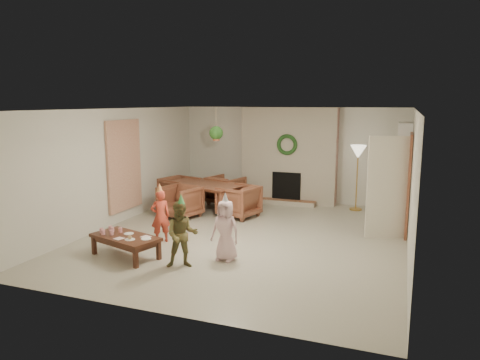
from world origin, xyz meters
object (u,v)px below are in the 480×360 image
at_px(dining_chair_left, 179,191).
at_px(coffee_table_top, 125,237).
at_px(dining_chair_far, 226,190).
at_px(dining_chair_right, 239,201).
at_px(child_red, 160,216).
at_px(child_plaid, 182,235).
at_px(child_pink, 225,230).
at_px(dining_chair_near, 180,202).
at_px(dining_table, 204,197).

xyz_separation_m(dining_chair_left, coffee_table_top, (0.94, -3.75, -0.03)).
height_order(dining_chair_far, dining_chair_right, same).
xyz_separation_m(coffee_table_top, child_red, (0.14, 0.94, 0.16)).
bearing_deg(child_plaid, dining_chair_left, 92.93).
height_order(dining_chair_far, child_pink, child_pink).
relative_size(dining_chair_near, dining_chair_far, 1.00).
height_order(dining_chair_far, child_red, child_red).
xyz_separation_m(dining_chair_left, child_plaid, (2.09, -3.85, 0.17)).
distance_m(dining_table, dining_chair_near, 0.84).
bearing_deg(dining_chair_left, dining_chair_right, -90.00).
xyz_separation_m(dining_chair_left, dining_chair_right, (1.82, -0.53, 0.00)).
distance_m(dining_chair_near, child_pink, 3.04).
bearing_deg(dining_chair_right, child_plaid, 20.89).
distance_m(dining_chair_far, child_pink, 4.18).
xyz_separation_m(dining_chair_right, child_pink, (0.79, -2.77, 0.14)).
relative_size(dining_table, dining_chair_right, 2.34).
bearing_deg(dining_chair_far, child_pink, 128.38).
relative_size(dining_chair_right, coffee_table_top, 0.67).
bearing_deg(dining_chair_far, coffee_table_top, 104.98).
bearing_deg(dining_table, coffee_table_top, -71.46).
bearing_deg(child_pink, dining_chair_far, 118.33).
distance_m(dining_chair_right, coffee_table_top, 3.33).
distance_m(coffee_table_top, child_pink, 1.74).
bearing_deg(dining_table, dining_chair_right, 0.00).
bearing_deg(dining_chair_near, coffee_table_top, -65.83).
xyz_separation_m(dining_table, dining_chair_right, (1.01, -0.30, 0.04)).
bearing_deg(coffee_table_top, dining_chair_left, 120.98).
bearing_deg(child_pink, child_red, 168.51).
height_order(dining_chair_left, child_plaid, child_plaid).
xyz_separation_m(dining_table, dining_chair_near, (-0.24, -0.81, 0.04)).
relative_size(child_plaid, child_pink, 1.05).
bearing_deg(dining_chair_right, dining_chair_left, -90.00).
xyz_separation_m(dining_chair_near, dining_chair_left, (-0.57, 1.05, 0.00)).
height_order(dining_table, dining_chair_near, dining_chair_near).
bearing_deg(dining_table, dining_chair_near, -90.00).
xyz_separation_m(coffee_table_top, child_pink, (1.67, 0.45, 0.17)).
bearing_deg(coffee_table_top, dining_chair_far, 105.49).
relative_size(dining_chair_left, child_red, 0.81).
height_order(dining_chair_far, child_plaid, child_plaid).
relative_size(dining_chair_right, child_red, 0.81).
relative_size(dining_chair_left, child_pink, 0.79).
xyz_separation_m(dining_table, child_red, (0.28, -2.57, 0.17)).
relative_size(child_red, child_pink, 0.97).
height_order(dining_chair_left, dining_chair_right, same).
bearing_deg(child_red, dining_chair_right, -150.51).
bearing_deg(dining_table, dining_chair_far, 90.00).
xyz_separation_m(dining_chair_near, dining_chair_right, (1.25, 0.51, 0.00)).
distance_m(child_red, child_plaid, 1.44).
height_order(dining_chair_far, coffee_table_top, dining_chair_far).
bearing_deg(child_plaid, child_pink, 20.42).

